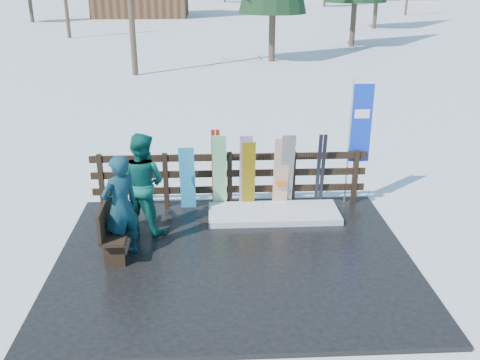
{
  "coord_description": "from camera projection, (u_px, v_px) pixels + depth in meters",
  "views": [
    {
      "loc": [
        -0.32,
        -7.99,
        4.6
      ],
      "look_at": [
        0.15,
        1.0,
        1.1
      ],
      "focal_mm": 40.0,
      "sensor_mm": 36.0,
      "label": 1
    }
  ],
  "objects": [
    {
      "name": "snowboard_5",
      "position": [
        281.0,
        173.0,
        10.71
      ],
      "size": [
        0.3,
        0.3,
        1.53
      ],
      "primitive_type": "cube",
      "rotation": [
        0.18,
        0.0,
        0.0
      ],
      "color": "silver",
      "rests_on": "deck"
    },
    {
      "name": "person_back",
      "position": [
        142.0,
        183.0,
        9.72
      ],
      "size": [
        1.14,
        1.05,
        1.89
      ],
      "primitive_type": "imported",
      "rotation": [
        0.0,
        0.0,
        2.69
      ],
      "color": "#0D594C",
      "rests_on": "deck"
    },
    {
      "name": "ground",
      "position": [
        234.0,
        261.0,
        9.12
      ],
      "size": [
        700.0,
        700.0,
        0.0
      ],
      "primitive_type": "plane",
      "color": "white",
      "rests_on": "ground"
    },
    {
      "name": "snowboard_2",
      "position": [
        249.0,
        175.0,
        10.69
      ],
      "size": [
        0.26,
        0.26,
        1.47
      ],
      "primitive_type": "cube",
      "rotation": [
        0.16,
        0.0,
        0.0
      ],
      "color": "#F2BF01",
      "rests_on": "deck"
    },
    {
      "name": "snowboard_0",
      "position": [
        187.0,
        178.0,
        10.64
      ],
      "size": [
        0.3,
        0.32,
        1.39
      ],
      "primitive_type": "cube",
      "rotation": [
        0.21,
        0.0,
        0.0
      ],
      "color": "#31B2E6",
      "rests_on": "deck"
    },
    {
      "name": "fence",
      "position": [
        230.0,
        175.0,
        10.9
      ],
      "size": [
        5.6,
        0.1,
        1.15
      ],
      "color": "black",
      "rests_on": "deck"
    },
    {
      "name": "snowboard_4",
      "position": [
        287.0,
        171.0,
        10.7
      ],
      "size": [
        0.27,
        0.38,
        1.61
      ],
      "primitive_type": "cube",
      "rotation": [
        0.22,
        0.0,
        0.0
      ],
      "color": "black",
      "rests_on": "deck"
    },
    {
      "name": "ski_pair_a",
      "position": [
        216.0,
        169.0,
        10.68
      ],
      "size": [
        0.16,
        0.24,
        1.7
      ],
      "color": "maroon",
      "rests_on": "deck"
    },
    {
      "name": "bench",
      "position": [
        114.0,
        222.0,
        9.19
      ],
      "size": [
        0.4,
        1.5,
        0.97
      ],
      "color": "black",
      "rests_on": "deck"
    },
    {
      "name": "person_front",
      "position": [
        121.0,
        207.0,
        8.83
      ],
      "size": [
        0.78,
        0.76,
        1.81
      ],
      "primitive_type": "imported",
      "rotation": [
        0.0,
        0.0,
        3.85
      ],
      "color": "#124C4B",
      "rests_on": "deck"
    },
    {
      "name": "deck",
      "position": [
        234.0,
        259.0,
        9.11
      ],
      "size": [
        6.0,
        5.0,
        0.08
      ],
      "primitive_type": "cube",
      "color": "black",
      "rests_on": "ground"
    },
    {
      "name": "ski_pair_b",
      "position": [
        320.0,
        170.0,
        10.81
      ],
      "size": [
        0.17,
        0.21,
        1.57
      ],
      "color": "black",
      "rests_on": "deck"
    },
    {
      "name": "rental_flag",
      "position": [
        358.0,
        128.0,
        10.73
      ],
      "size": [
        0.45,
        0.04,
        2.6
      ],
      "color": "silver",
      "rests_on": "deck"
    },
    {
      "name": "snowboard_1",
      "position": [
        220.0,
        172.0,
        10.63
      ],
      "size": [
        0.28,
        0.37,
        1.62
      ],
      "primitive_type": "cube",
      "rotation": [
        0.21,
        0.0,
        0.0
      ],
      "color": "white",
      "rests_on": "deck"
    },
    {
      "name": "snowboard_3",
      "position": [
        246.0,
        172.0,
        10.66
      ],
      "size": [
        0.25,
        0.28,
        1.6
      ],
      "primitive_type": "cube",
      "rotation": [
        0.16,
        0.0,
        0.0
      ],
      "color": "silver",
      "rests_on": "deck"
    },
    {
      "name": "snow_patch",
      "position": [
        274.0,
        213.0,
        10.6
      ],
      "size": [
        2.57,
        1.0,
        0.12
      ],
      "primitive_type": "cube",
      "color": "white",
      "rests_on": "deck"
    }
  ]
}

